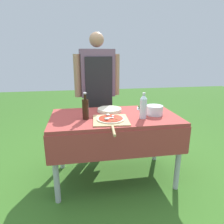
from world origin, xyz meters
TOP-DOWN VIEW (x-y plane):
  - ground_plane at (0.00, 0.00)m, footprint 12.00×12.00m
  - prep_table at (0.00, 0.00)m, footprint 1.36×0.76m
  - person_cook at (-0.11, 0.70)m, footprint 0.62×0.25m
  - pizza_on_peel at (-0.07, -0.18)m, footprint 0.37×0.58m
  - oil_bottle at (-0.31, -0.07)m, footprint 0.06×0.06m
  - water_bottle at (0.27, -0.14)m, footprint 0.07×0.07m
  - herb_container at (0.39, 0.21)m, footprint 0.19×0.18m
  - mixing_tub at (0.43, -0.05)m, footprint 0.18×0.18m
  - plate_stack at (-0.03, 0.17)m, footprint 0.28×0.28m

SIDE VIEW (x-z plane):
  - ground_plane at x=0.00m, z-range 0.00..0.00m
  - prep_table at x=0.00m, z-range 0.27..1.03m
  - pizza_on_peel at x=-0.07m, z-range 0.74..0.80m
  - plate_stack at x=-0.03m, z-range 0.76..0.79m
  - herb_container at x=0.39m, z-range 0.76..0.81m
  - mixing_tub at x=0.43m, z-range 0.76..0.86m
  - oil_bottle at x=-0.31m, z-range 0.73..1.00m
  - water_bottle at x=0.27m, z-range 0.75..1.01m
  - person_cook at x=-0.11m, z-range 0.15..1.81m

